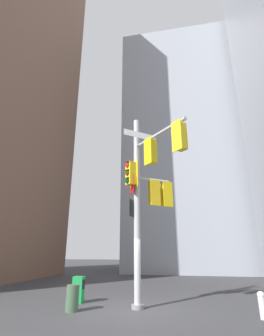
{
  "coord_description": "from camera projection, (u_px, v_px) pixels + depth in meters",
  "views": [
    {
      "loc": [
        1.84,
        -10.33,
        2.02
      ],
      "look_at": [
        -0.21,
        0.0,
        5.53
      ],
      "focal_mm": 26.92,
      "sensor_mm": 36.0,
      "label": 1
    }
  ],
  "objects": [
    {
      "name": "ground",
      "position": [
        138.0,
        309.0,
        9.32
      ],
      "size": [
        120.0,
        120.0,
        0.0
      ],
      "primitive_type": "plane",
      "color": "#38383A"
    },
    {
      "name": "building_mid_block",
      "position": [
        189.0,
        156.0,
        33.46
      ],
      "size": [
        14.93,
        14.93,
        28.26
      ],
      "primitive_type": "cube",
      "color": "#9399A3",
      "rests_on": "ground"
    },
    {
      "name": "signal_pole_assembly",
      "position": [
        148.0,
        185.0,
        10.49
      ],
      "size": [
        2.67,
        3.46,
        7.84
      ],
      "color": "#B2B2B5",
      "rests_on": "ground"
    },
    {
      "name": "fire_hydrant",
      "position": [
        262.0,
        304.0,
        8.01
      ],
      "size": [
        0.33,
        0.23,
        0.81
      ],
      "color": "silver",
      "rests_on": "ground"
    },
    {
      "name": "newspaper_box",
      "position": [
        78.0,
        289.0,
        10.61
      ],
      "size": [
        0.45,
        0.36,
        1.02
      ],
      "color": "#198C3F",
      "rests_on": "ground"
    },
    {
      "name": "trash_bin",
      "position": [
        72.0,
        298.0,
        9.06
      ],
      "size": [
        0.46,
        0.46,
        0.88
      ],
      "primitive_type": "cylinder",
      "color": "#3F593F",
      "rests_on": "ground"
    }
  ]
}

